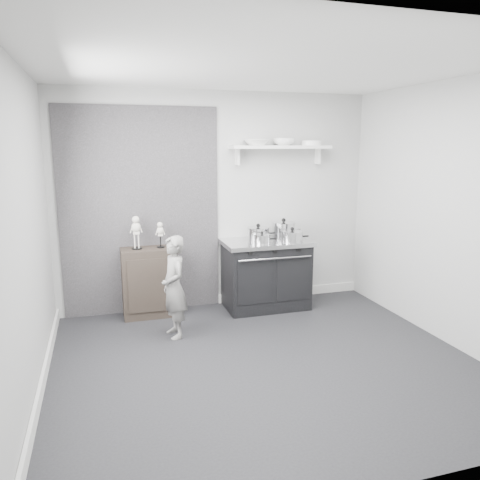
# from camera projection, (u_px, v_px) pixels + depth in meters

# --- Properties ---
(ground) EXTENTS (4.00, 4.00, 0.00)m
(ground) POSITION_uv_depth(u_px,v_px,m) (264.00, 362.00, 4.49)
(ground) COLOR black
(ground) RESTS_ON ground
(room_shell) EXTENTS (4.02, 3.62, 2.71)m
(room_shell) POSITION_uv_depth(u_px,v_px,m) (251.00, 190.00, 4.27)
(room_shell) COLOR #A9A9A6
(room_shell) RESTS_ON ground
(wall_shelf) EXTENTS (1.30, 0.26, 0.24)m
(wall_shelf) POSITION_uv_depth(u_px,v_px,m) (281.00, 148.00, 5.89)
(wall_shelf) COLOR silver
(wall_shelf) RESTS_ON room_shell
(stove) EXTENTS (1.09, 0.68, 0.87)m
(stove) POSITION_uv_depth(u_px,v_px,m) (266.00, 274.00, 5.94)
(stove) COLOR black
(stove) RESTS_ON ground
(side_cabinet) EXTENTS (0.64, 0.38, 0.84)m
(side_cabinet) POSITION_uv_depth(u_px,v_px,m) (149.00, 282.00, 5.66)
(side_cabinet) COLOR black
(side_cabinet) RESTS_ON ground
(child) EXTENTS (0.33, 0.44, 1.11)m
(child) POSITION_uv_depth(u_px,v_px,m) (174.00, 287.00, 4.99)
(child) COLOR slate
(child) RESTS_ON ground
(pot_back_left) EXTENTS (0.37, 0.28, 0.20)m
(pot_back_left) POSITION_uv_depth(u_px,v_px,m) (258.00, 233.00, 5.91)
(pot_back_left) COLOR silver
(pot_back_left) RESTS_ON stove
(pot_back_right) EXTENTS (0.39, 0.30, 0.26)m
(pot_back_right) POSITION_uv_depth(u_px,v_px,m) (283.00, 230.00, 6.01)
(pot_back_right) COLOR silver
(pot_back_right) RESTS_ON stove
(pot_front_right) EXTENTS (0.36, 0.27, 0.19)m
(pot_front_right) POSITION_uv_depth(u_px,v_px,m) (292.00, 236.00, 5.75)
(pot_front_right) COLOR silver
(pot_front_right) RESTS_ON stove
(pot_front_center) EXTENTS (0.29, 0.20, 0.15)m
(pot_front_center) POSITION_uv_depth(u_px,v_px,m) (262.00, 239.00, 5.66)
(pot_front_center) COLOR silver
(pot_front_center) RESTS_ON stove
(skeleton_full) EXTENTS (0.13, 0.08, 0.46)m
(skeleton_full) POSITION_uv_depth(u_px,v_px,m) (136.00, 230.00, 5.49)
(skeleton_full) COLOR beige
(skeleton_full) RESTS_ON side_cabinet
(skeleton_torso) EXTENTS (0.10, 0.06, 0.35)m
(skeleton_torso) POSITION_uv_depth(u_px,v_px,m) (160.00, 233.00, 5.58)
(skeleton_torso) COLOR beige
(skeleton_torso) RESTS_ON side_cabinet
(bowl_large) EXTENTS (0.31, 0.31, 0.08)m
(bowl_large) POSITION_uv_depth(u_px,v_px,m) (257.00, 142.00, 5.77)
(bowl_large) COLOR white
(bowl_large) RESTS_ON wall_shelf
(bowl_small) EXTENTS (0.27, 0.27, 0.09)m
(bowl_small) POSITION_uv_depth(u_px,v_px,m) (284.00, 142.00, 5.88)
(bowl_small) COLOR white
(bowl_small) RESTS_ON wall_shelf
(plate_stack) EXTENTS (0.26, 0.26, 0.06)m
(plate_stack) POSITION_uv_depth(u_px,v_px,m) (312.00, 143.00, 5.99)
(plate_stack) COLOR white
(plate_stack) RESTS_ON wall_shelf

